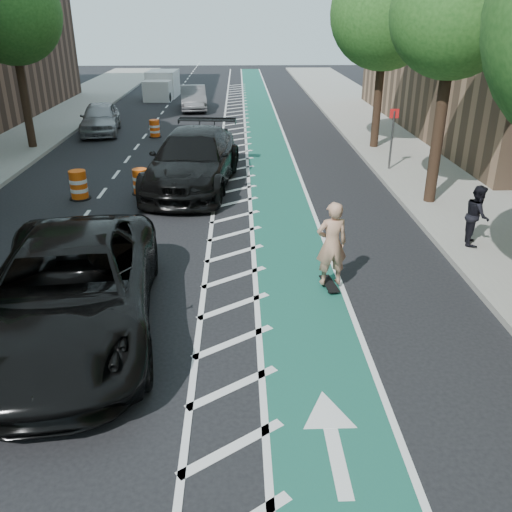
{
  "coord_description": "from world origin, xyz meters",
  "views": [
    {
      "loc": [
        1.66,
        -8.87,
        5.83
      ],
      "look_at": [
        1.99,
        1.6,
        1.1
      ],
      "focal_mm": 38.0,
      "sensor_mm": 36.0,
      "label": 1
    }
  ],
  "objects_px": {
    "suv_near": "(70,290)",
    "suv_far": "(193,160)",
    "barrel_a": "(79,186)",
    "skateboarder": "(332,244)"
  },
  "relations": [
    {
      "from": "suv_near",
      "to": "suv_far",
      "type": "xyz_separation_m",
      "value": [
        1.64,
        9.84,
        0.04
      ]
    },
    {
      "from": "barrel_a",
      "to": "suv_near",
      "type": "bearing_deg",
      "value": -75.82
    },
    {
      "from": "skateboarder",
      "to": "suv_far",
      "type": "relative_size",
      "value": 0.29
    },
    {
      "from": "suv_near",
      "to": "suv_far",
      "type": "bearing_deg",
      "value": 73.98
    },
    {
      "from": "suv_far",
      "to": "suv_near",
      "type": "bearing_deg",
      "value": -92.81
    },
    {
      "from": "suv_near",
      "to": "suv_far",
      "type": "height_order",
      "value": "suv_far"
    },
    {
      "from": "suv_near",
      "to": "barrel_a",
      "type": "relative_size",
      "value": 6.96
    },
    {
      "from": "suv_near",
      "to": "barrel_a",
      "type": "height_order",
      "value": "suv_near"
    },
    {
      "from": "skateboarder",
      "to": "suv_near",
      "type": "relative_size",
      "value": 0.29
    },
    {
      "from": "suv_near",
      "to": "skateboarder",
      "type": "bearing_deg",
      "value": 11.56
    }
  ]
}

